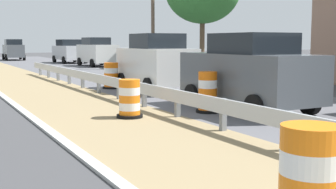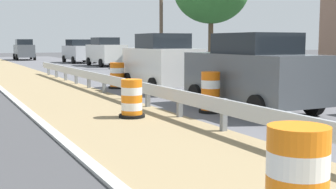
% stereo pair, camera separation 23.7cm
% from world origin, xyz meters
% --- Properties ---
extents(traffic_barrel_close, '(0.63, 0.63, 1.11)m').
position_xyz_m(traffic_barrel_close, '(3.10, 10.97, 0.50)').
color(traffic_barrel_close, orange).
rests_on(traffic_barrel_close, ground).
extents(traffic_barrel_mid, '(0.66, 0.66, 0.97)m').
position_xyz_m(traffic_barrel_mid, '(0.92, 11.19, 0.43)').
color(traffic_barrel_mid, orange).
rests_on(traffic_barrel_mid, ground).
extents(traffic_barrel_far, '(0.72, 0.72, 1.06)m').
position_xyz_m(traffic_barrel_far, '(3.02, 18.06, 0.48)').
color(traffic_barrel_far, orange).
rests_on(traffic_barrel_far, ground).
extents(car_lead_near_lane, '(2.05, 4.06, 2.20)m').
position_xyz_m(car_lead_near_lane, '(4.24, 16.44, 1.10)').
color(car_lead_near_lane, silver).
rests_on(car_lead_near_lane, ground).
extents(car_trailing_near_lane, '(2.23, 4.72, 2.09)m').
position_xyz_m(car_trailing_near_lane, '(7.57, 40.64, 1.05)').
color(car_trailing_near_lane, silver).
rests_on(car_trailing_near_lane, ground).
extents(car_lead_far_lane, '(2.06, 4.31, 2.14)m').
position_xyz_m(car_lead_far_lane, '(4.14, 49.36, 1.07)').
color(car_lead_far_lane, '#4C5156').
rests_on(car_lead_far_lane, ground).
extents(car_mid_far_lane, '(2.14, 4.60, 2.22)m').
position_xyz_m(car_mid_far_lane, '(8.01, 34.37, 1.11)').
color(car_mid_far_lane, silver).
rests_on(car_mid_far_lane, ground).
extents(car_trailing_far_lane, '(2.04, 4.44, 2.13)m').
position_xyz_m(car_trailing_far_lane, '(4.34, 10.83, 1.07)').
color(car_trailing_far_lane, '#4C5156').
rests_on(car_trailing_far_lane, ground).
extents(utility_pole_mid, '(0.24, 1.80, 8.92)m').
position_xyz_m(utility_pole_mid, '(10.12, 28.75, 4.62)').
color(utility_pole_mid, brown).
rests_on(utility_pole_mid, ground).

